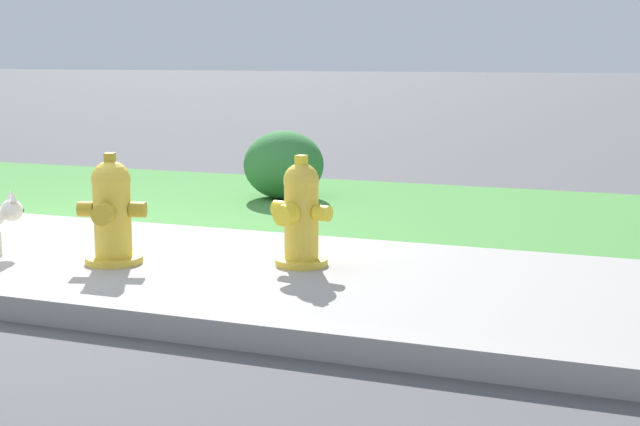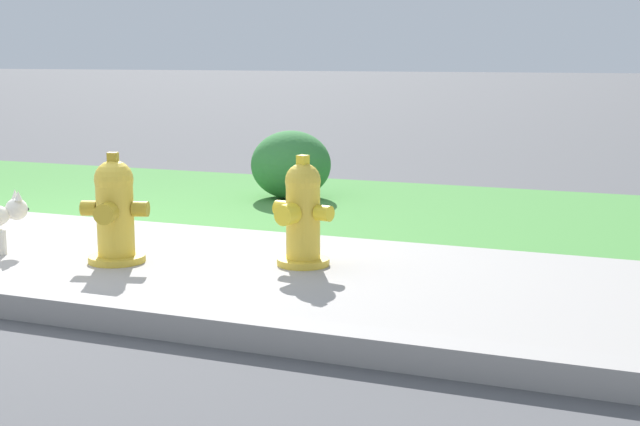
# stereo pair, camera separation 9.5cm
# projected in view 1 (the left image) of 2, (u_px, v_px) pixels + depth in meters

# --- Properties ---
(ground_plane) EXTENTS (120.00, 120.00, 0.00)m
(ground_plane) POSITION_uv_depth(u_px,v_px,m) (14.00, 251.00, 5.59)
(ground_plane) COLOR #515154
(sidewalk_pavement) EXTENTS (18.00, 2.16, 0.01)m
(sidewalk_pavement) POSITION_uv_depth(u_px,v_px,m) (14.00, 250.00, 5.59)
(sidewalk_pavement) COLOR #9E9993
(sidewalk_pavement) RESTS_ON ground
(grass_verge) EXTENTS (18.00, 2.68, 0.01)m
(grass_verge) POSITION_uv_depth(u_px,v_px,m) (198.00, 194.00, 7.82)
(grass_verge) COLOR #47893D
(grass_verge) RESTS_ON ground
(fire_hydrant_mid_block) EXTENTS (0.39, 0.36, 0.65)m
(fire_hydrant_mid_block) POSITION_uv_depth(u_px,v_px,m) (301.00, 215.00, 5.11)
(fire_hydrant_mid_block) COLOR gold
(fire_hydrant_mid_block) RESTS_ON ground
(fire_hydrant_at_driveway) EXTENTS (0.40, 0.38, 0.66)m
(fire_hydrant_at_driveway) POSITION_uv_depth(u_px,v_px,m) (112.00, 213.00, 5.16)
(fire_hydrant_at_driveway) COLOR gold
(fire_hydrant_at_driveway) RESTS_ON ground
(shrub_bush_near_lamp) EXTENTS (0.68, 0.68, 0.58)m
(shrub_bush_near_lamp) POSITION_uv_depth(u_px,v_px,m) (284.00, 165.00, 7.58)
(shrub_bush_near_lamp) COLOR #337538
(shrub_bush_near_lamp) RESTS_ON ground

